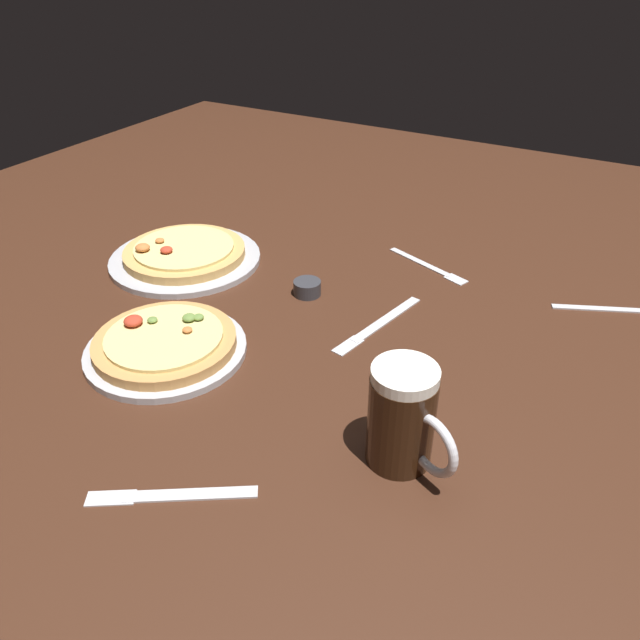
% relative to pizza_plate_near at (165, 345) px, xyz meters
% --- Properties ---
extents(ground_plane, '(2.40, 2.40, 0.03)m').
position_rel_pizza_plate_near_xyz_m(ground_plane, '(0.19, 0.18, -0.03)').
color(ground_plane, '#3D2114').
extents(pizza_plate_near, '(0.26, 0.26, 0.05)m').
position_rel_pizza_plate_near_xyz_m(pizza_plate_near, '(0.00, 0.00, 0.00)').
color(pizza_plate_near, '#B2B2B7').
rests_on(pizza_plate_near, ground_plane).
extents(pizza_plate_far, '(0.31, 0.31, 0.05)m').
position_rel_pizza_plate_near_xyz_m(pizza_plate_far, '(-0.18, 0.27, -0.00)').
color(pizza_plate_far, '#B2B2B7').
rests_on(pizza_plate_far, ground_plane).
extents(beer_mug_dark, '(0.13, 0.09, 0.15)m').
position_rel_pizza_plate_near_xyz_m(beer_mug_dark, '(0.43, -0.03, 0.06)').
color(beer_mug_dark, black).
rests_on(beer_mug_dark, ground_plane).
extents(ramekin_sauce, '(0.05, 0.05, 0.03)m').
position_rel_pizza_plate_near_xyz_m(ramekin_sauce, '(0.11, 0.28, -0.00)').
color(ramekin_sauce, '#333338').
rests_on(ramekin_sauce, ground_plane).
extents(fork_left, '(0.19, 0.09, 0.01)m').
position_rel_pizza_plate_near_xyz_m(fork_left, '(0.27, 0.50, -0.01)').
color(fork_left, silver).
rests_on(fork_left, ground_plane).
extents(knife_right, '(0.07, 0.23, 0.01)m').
position_rel_pizza_plate_near_xyz_m(knife_right, '(0.27, 0.25, -0.01)').
color(knife_right, silver).
rests_on(knife_right, ground_plane).
extents(fork_spare, '(0.22, 0.11, 0.01)m').
position_rel_pizza_plate_near_xyz_m(fork_spare, '(0.64, 0.51, -0.01)').
color(fork_spare, silver).
rests_on(fork_spare, ground_plane).
extents(knife_spare, '(0.19, 0.13, 0.01)m').
position_rel_pizza_plate_near_xyz_m(knife_spare, '(0.21, -0.23, -0.01)').
color(knife_spare, silver).
rests_on(knife_spare, ground_plane).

